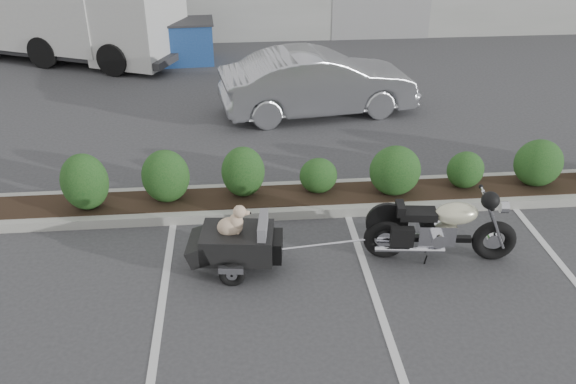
{
  "coord_description": "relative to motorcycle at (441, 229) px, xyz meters",
  "views": [
    {
      "loc": [
        -0.45,
        -6.28,
        4.93
      ],
      "look_at": [
        0.22,
        1.25,
        0.75
      ],
      "focal_mm": 38.0,
      "sensor_mm": 36.0,
      "label": 1
    }
  ],
  "objects": [
    {
      "name": "ground",
      "position": [
        -2.24,
        -0.51,
        -0.48
      ],
      "size": [
        90.0,
        90.0,
        0.0
      ],
      "primitive_type": "plane",
      "color": "#38383A",
      "rests_on": "ground"
    },
    {
      "name": "planter_kerb",
      "position": [
        -1.24,
        1.69,
        -0.41
      ],
      "size": [
        12.0,
        1.0,
        0.15
      ],
      "primitive_type": "cube",
      "color": "#9E9E93",
      "rests_on": "ground"
    },
    {
      "name": "motorcycle",
      "position": [
        0.0,
        0.0,
        0.0
      ],
      "size": [
        2.1,
        0.77,
        1.21
      ],
      "rotation": [
        0.0,
        0.0,
        -0.12
      ],
      "color": "black",
      "rests_on": "ground"
    },
    {
      "name": "pet_trailer",
      "position": [
        -2.78,
        0.02,
        -0.06
      ],
      "size": [
        1.69,
        0.95,
        1.0
      ],
      "rotation": [
        0.0,
        0.0,
        -0.12
      ],
      "color": "black",
      "rests_on": "ground"
    },
    {
      "name": "sedan",
      "position": [
        -0.94,
        5.6,
        0.2
      ],
      "size": [
        4.32,
        2.03,
        1.37
      ],
      "primitive_type": "imported",
      "rotation": [
        0.0,
        0.0,
        1.72
      ],
      "color": "#B0B1B7",
      "rests_on": "ground"
    },
    {
      "name": "dumpster",
      "position": [
        -4.08,
        9.62,
        0.09
      ],
      "size": [
        1.76,
        1.26,
        1.12
      ],
      "rotation": [
        0.0,
        0.0,
        0.06
      ],
      "color": "navy",
      "rests_on": "ground"
    },
    {
      "name": "delivery_truck",
      "position": [
        -7.15,
        10.33,
        0.93
      ],
      "size": [
        6.7,
        4.42,
        2.94
      ],
      "rotation": [
        0.0,
        0.0,
        -0.41
      ],
      "color": "beige",
      "rests_on": "ground"
    }
  ]
}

